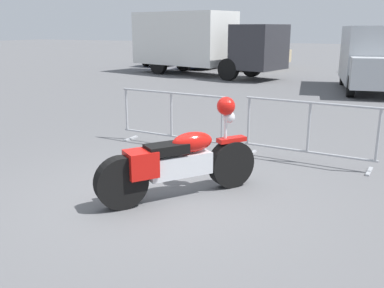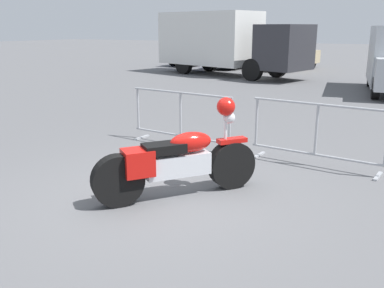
{
  "view_description": "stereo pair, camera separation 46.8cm",
  "coord_description": "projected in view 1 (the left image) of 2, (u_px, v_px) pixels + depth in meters",
  "views": [
    {
      "loc": [
        2.66,
        -4.88,
        2.26
      ],
      "look_at": [
        0.18,
        0.45,
        0.65
      ],
      "focal_mm": 40.0,
      "sensor_mm": 36.0,
      "label": 1
    },
    {
      "loc": [
        3.07,
        -4.67,
        2.26
      ],
      "look_at": [
        0.18,
        0.45,
        0.65
      ],
      "focal_mm": 40.0,
      "sensor_mm": 36.0,
      "label": 2
    }
  ],
  "objects": [
    {
      "name": "parked_car_black",
      "position": [
        210.0,
        55.0,
        24.58
      ],
      "size": [
        2.22,
        4.36,
        1.42
      ],
      "rotation": [
        0.0,
        0.0,
        1.44
      ],
      "color": "black",
      "rests_on": "ground"
    },
    {
      "name": "delivery_van",
      "position": [
        373.0,
        56.0,
        15.51
      ],
      "size": [
        2.78,
        5.26,
        2.31
      ],
      "rotation": [
        0.0,
        0.0,
        -1.4
      ],
      "color": "#B2B7BC",
      "rests_on": "ground"
    },
    {
      "name": "motorcycle",
      "position": [
        180.0,
        161.0,
        5.79
      ],
      "size": [
        1.58,
        1.99,
        1.33
      ],
      "rotation": [
        0.0,
        0.0,
        0.92
      ],
      "color": "black",
      "rests_on": "ground"
    },
    {
      "name": "crowd_barrier_far",
      "position": [
        308.0,
        132.0,
        7.23
      ],
      "size": [
        2.28,
        0.61,
        1.07
      ],
      "rotation": [
        0.0,
        0.0,
        -0.08
      ],
      "color": "#9EA0A5",
      "rests_on": "ground"
    },
    {
      "name": "pedestrian",
      "position": [
        360.0,
        54.0,
        21.87
      ],
      "size": [
        0.48,
        0.48,
        1.69
      ],
      "rotation": [
        0.0,
        0.0,
        0.64
      ],
      "color": "#262838",
      "rests_on": "ground"
    },
    {
      "name": "parked_car_tan",
      "position": [
        262.0,
        55.0,
        23.85
      ],
      "size": [
        2.36,
        4.64,
        1.51
      ],
      "rotation": [
        0.0,
        0.0,
        1.44
      ],
      "color": "tan",
      "rests_on": "ground"
    },
    {
      "name": "crowd_barrier_near",
      "position": [
        171.0,
        118.0,
        8.29
      ],
      "size": [
        2.28,
        0.61,
        1.07
      ],
      "rotation": [
        0.0,
        0.0,
        -0.08
      ],
      "color": "#9EA0A5",
      "rests_on": "ground"
    },
    {
      "name": "box_truck",
      "position": [
        198.0,
        41.0,
        20.59
      ],
      "size": [
        8.02,
        4.12,
        2.98
      ],
      "rotation": [
        0.0,
        0.0,
        -0.26
      ],
      "color": "silver",
      "rests_on": "ground"
    },
    {
      "name": "ground_plane",
      "position": [
        166.0,
        195.0,
        5.95
      ],
      "size": [
        120.0,
        120.0,
        0.0
      ],
      "primitive_type": "plane",
      "color": "#5B5B5E"
    },
    {
      "name": "parked_car_blue",
      "position": [
        167.0,
        54.0,
        26.12
      ],
      "size": [
        2.12,
        4.16,
        1.35
      ],
      "rotation": [
        0.0,
        0.0,
        1.44
      ],
      "color": "#284799",
      "rests_on": "ground"
    }
  ]
}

